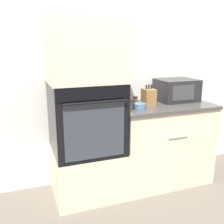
# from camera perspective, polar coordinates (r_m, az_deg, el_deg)

# --- Properties ---
(ground_plane) EXTENTS (12.00, 12.00, 0.00)m
(ground_plane) POSITION_cam_1_polar(r_m,az_deg,el_deg) (2.78, 3.86, -18.81)
(ground_plane) COLOR #6B6056
(wall_back) EXTENTS (8.00, 0.05, 2.50)m
(wall_back) POSITION_cam_1_polar(r_m,az_deg,el_deg) (2.92, -0.81, 9.10)
(wall_back) COLOR silver
(wall_back) RESTS_ON ground_plane
(oven_cabinet_base) EXTENTS (0.70, 0.60, 0.48)m
(oven_cabinet_base) POSITION_cam_1_polar(r_m,az_deg,el_deg) (2.80, -5.33, -12.82)
(oven_cabinet_base) COLOR beige
(oven_cabinet_base) RESTS_ON ground_plane
(wall_oven) EXTENTS (0.67, 0.64, 0.70)m
(wall_oven) POSITION_cam_1_polar(r_m,az_deg,el_deg) (2.58, -5.61, -1.12)
(wall_oven) COLOR black
(wall_oven) RESTS_ON oven_cabinet_base
(oven_cabinet_upper) EXTENTS (0.70, 0.60, 0.57)m
(oven_cabinet_upper) POSITION_cam_1_polar(r_m,az_deg,el_deg) (2.49, -6.00, 13.07)
(oven_cabinet_upper) COLOR beige
(oven_cabinet_upper) RESTS_ON wall_oven
(counter_unit) EXTENTS (1.06, 0.63, 0.90)m
(counter_unit) POSITION_cam_1_polar(r_m,az_deg,el_deg) (3.03, 10.71, -6.54)
(counter_unit) COLOR beige
(counter_unit) RESTS_ON ground_plane
(microwave) EXTENTS (0.44, 0.35, 0.25)m
(microwave) POSITION_cam_1_polar(r_m,az_deg,el_deg) (3.08, 13.84, 4.66)
(microwave) COLOR #232326
(microwave) RESTS_ON counter_unit
(knife_block) EXTENTS (0.12, 0.14, 0.22)m
(knife_block) POSITION_cam_1_polar(r_m,az_deg,el_deg) (2.79, 7.96, 3.23)
(knife_block) COLOR olive
(knife_block) RESTS_ON counter_unit
(bowl) EXTENTS (0.13, 0.13, 0.06)m
(bowl) POSITION_cam_1_polar(r_m,az_deg,el_deg) (2.64, 6.08, 1.25)
(bowl) COLOR #517599
(bowl) RESTS_ON counter_unit
(condiment_jar_near) EXTENTS (0.05, 0.05, 0.10)m
(condiment_jar_near) POSITION_cam_1_polar(r_m,az_deg,el_deg) (2.69, 3.37, 1.99)
(condiment_jar_near) COLOR silver
(condiment_jar_near) RESTS_ON counter_unit
(condiment_jar_mid) EXTENTS (0.05, 0.05, 0.08)m
(condiment_jar_mid) POSITION_cam_1_polar(r_m,az_deg,el_deg) (2.86, 5.10, 2.58)
(condiment_jar_mid) COLOR silver
(condiment_jar_mid) RESTS_ON counter_unit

